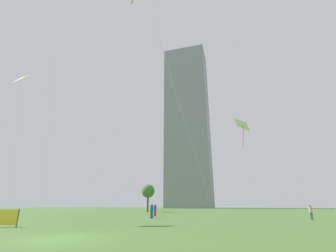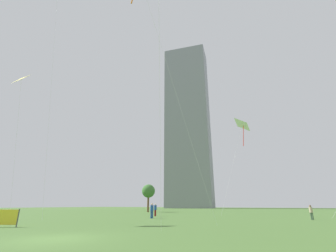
{
  "view_description": "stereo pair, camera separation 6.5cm",
  "coord_description": "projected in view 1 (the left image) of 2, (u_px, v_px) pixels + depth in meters",
  "views": [
    {
      "loc": [
        11.02,
        -7.9,
        1.58
      ],
      "look_at": [
        -1.32,
        12.88,
        9.87
      ],
      "focal_mm": 24.62,
      "sensor_mm": 36.0,
      "label": 1
    },
    {
      "loc": [
        11.08,
        -7.87,
        1.58
      ],
      "look_at": [
        -1.32,
        12.88,
        9.87
      ],
      "focal_mm": 24.62,
      "sensor_mm": 36.0,
      "label": 2
    }
  ],
  "objects": [
    {
      "name": "distant_highrise_0",
      "position": [
        187.0,
        123.0,
        130.01
      ],
      "size": [
        26.35,
        20.24,
        90.76
      ],
      "primitive_type": "cube",
      "rotation": [
        0.0,
        0.0,
        0.25
      ],
      "color": "gray",
      "rests_on": "ground"
    },
    {
      "name": "person_standing_0",
      "position": [
        152.0,
        210.0,
        28.61
      ],
      "size": [
        0.39,
        0.39,
        1.77
      ],
      "rotation": [
        0.0,
        0.0,
        0.87
      ],
      "color": "#1E478C",
      "rests_on": "ground"
    },
    {
      "name": "ground",
      "position": [
        57.0,
        239.0,
        11.24
      ],
      "size": [
        280.0,
        280.0,
        0.0
      ],
      "primitive_type": "plane",
      "color": "#476B30"
    },
    {
      "name": "person_standing_1",
      "position": [
        311.0,
        211.0,
        25.69
      ],
      "size": [
        0.35,
        0.35,
        1.57
      ],
      "rotation": [
        0.0,
        0.0,
        2.8
      ],
      "color": "#3F593F",
      "rests_on": "ground"
    },
    {
      "name": "person_standing_2",
      "position": [
        155.0,
        209.0,
        34.02
      ],
      "size": [
        0.39,
        0.39,
        1.77
      ],
      "rotation": [
        0.0,
        0.0,
        4.65
      ],
      "color": "maroon",
      "rests_on": "ground"
    },
    {
      "name": "park_tree_0",
      "position": [
        148.0,
        191.0,
        54.5
      ],
      "size": [
        3.07,
        3.07,
        6.21
      ],
      "color": "brown",
      "rests_on": "ground"
    },
    {
      "name": "kite_flying_5",
      "position": [
        21.0,
        79.0,
        28.29
      ],
      "size": [
        2.5,
        3.7,
        17.16
      ],
      "color": "silver",
      "rests_on": "ground"
    },
    {
      "name": "kite_flying_6",
      "position": [
        242.0,
        126.0,
        44.3
      ],
      "size": [
        4.38,
        9.31,
        17.05
      ],
      "color": "silver",
      "rests_on": "ground"
    }
  ]
}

